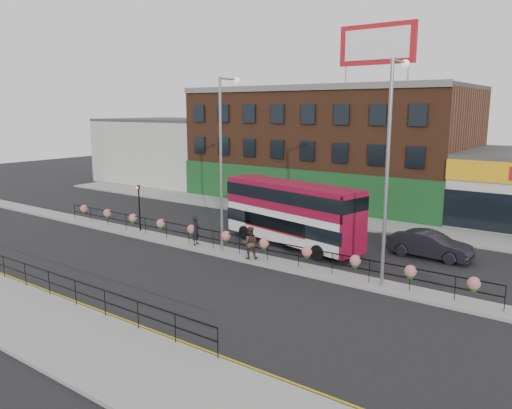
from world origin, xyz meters
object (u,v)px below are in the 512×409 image
Objects in this scene: double_decker_bus at (292,208)px; lamp_column_east at (390,154)px; pedestrian_a at (196,230)px; pedestrian_b at (250,243)px; car at (430,245)px; lamp_column_west at (224,149)px.

lamp_column_east reaches higher than double_decker_bus.
lamp_column_east is (12.11, 0.14, 5.34)m from pedestrian_a.
pedestrian_b is at bearing -112.80° from pedestrian_a.
double_decker_bus is 5.46× the size of pedestrian_b.
car is 0.44× the size of lamp_column_east.
lamp_column_west is at bearing 121.48° from car.
pedestrian_b is (4.45, -0.39, 0.02)m from pedestrian_a.
double_decker_bus is at bearing 108.78° from car.
pedestrian_b reaches higher than pedestrian_a.
pedestrian_b is 5.59m from lamp_column_west.
lamp_column_east reaches higher than car.
lamp_column_west is 0.96× the size of lamp_column_east.
lamp_column_east is at bearing 146.58° from pedestrian_b.
car is at bearing -177.45° from pedestrian_b.
car is 10.35m from pedestrian_b.
lamp_column_east is (-0.27, -6.11, 5.62)m from car.
lamp_column_west reaches higher than pedestrian_b.
lamp_column_west reaches higher than pedestrian_a.
pedestrian_a is at bearing -42.39° from pedestrian_b.
pedestrian_a is 0.17× the size of lamp_column_east.
lamp_column_west is (-2.47, -3.54, 3.69)m from double_decker_bus.
pedestrian_a is at bearing -174.72° from lamp_column_west.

